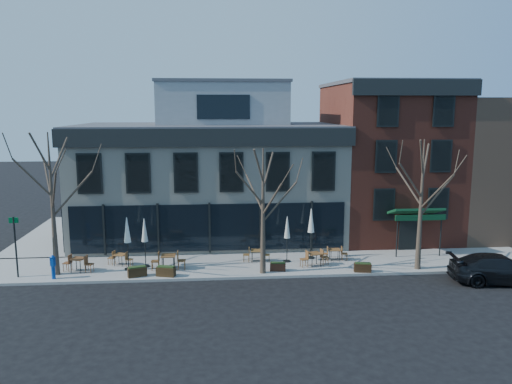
{
  "coord_description": "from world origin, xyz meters",
  "views": [
    {
      "loc": [
        0.38,
        -30.76,
        9.34
      ],
      "look_at": [
        3.1,
        2.0,
        3.78
      ],
      "focal_mm": 35.0,
      "sensor_mm": 36.0,
      "label": 1
    }
  ],
  "objects": [
    {
      "name": "ground",
      "position": [
        0.0,
        0.0,
        0.0
      ],
      "size": [
        120.0,
        120.0,
        0.0
      ],
      "primitive_type": "plane",
      "color": "black",
      "rests_on": "ground"
    },
    {
      "name": "planter_2",
      "position": [
        3.89,
        -3.6,
        0.4
      ],
      "size": [
        0.93,
        0.47,
        0.5
      ],
      "color": "black",
      "rests_on": "sidewalk_front"
    },
    {
      "name": "call_box",
      "position": [
        -8.46,
        -3.95,
        0.87
      ],
      "size": [
        0.28,
        0.27,
        1.35
      ],
      "color": "#0B3793",
      "rests_on": "sidewalk_front"
    },
    {
      "name": "tree_right",
      "position": [
        12.01,
        -3.9,
        4.02
      ],
      "size": [
        3.72,
        3.77,
        7.48
      ],
      "color": "#382B21",
      "rests_on": "sidewalk_front"
    },
    {
      "name": "planter_3",
      "position": [
        8.66,
        -4.2,
        0.42
      ],
      "size": [
        1.02,
        0.56,
        0.54
      ],
      "color": "black",
      "rests_on": "sidewalk_front"
    },
    {
      "name": "bg_building",
      "position": [
        23.0,
        6.0,
        5.0
      ],
      "size": [
        12.0,
        12.0,
        10.0
      ],
      "primitive_type": "cube",
      "color": "#8C664C",
      "rests_on": "ground"
    },
    {
      "name": "cafe_set_0",
      "position": [
        -7.43,
        -2.82,
        0.64
      ],
      "size": [
        1.86,
        0.9,
        0.95
      ],
      "color": "brown",
      "rests_on": "sidewalk_front"
    },
    {
      "name": "sign_pole",
      "position": [
        -10.5,
        -3.5,
        2.07
      ],
      "size": [
        0.5,
        0.1,
        3.4
      ],
      "color": "black",
      "rests_on": "sidewalk_front"
    },
    {
      "name": "cafe_set_3",
      "position": [
        2.82,
        -1.79,
        0.6
      ],
      "size": [
        1.68,
        0.73,
        0.87
      ],
      "color": "brown",
      "rests_on": "sidewalk_front"
    },
    {
      "name": "planter_0",
      "position": [
        -3.97,
        -3.93,
        0.43
      ],
      "size": [
        1.09,
        0.71,
        0.57
      ],
      "color": "black",
      "rests_on": "sidewalk_front"
    },
    {
      "name": "corner_building",
      "position": [
        0.07,
        5.07,
        4.72
      ],
      "size": [
        18.39,
        10.39,
        11.1
      ],
      "color": "beige",
      "rests_on": "ground"
    },
    {
      "name": "sidewalk_side",
      "position": [
        -11.25,
        6.0,
        0.07
      ],
      "size": [
        4.5,
        12.0,
        0.15
      ],
      "primitive_type": "cube",
      "color": "gray",
      "rests_on": "ground"
    },
    {
      "name": "umbrella_1",
      "position": [
        -3.74,
        -2.24,
        2.19
      ],
      "size": [
        0.46,
        0.46,
        2.89
      ],
      "color": "black",
      "rests_on": "sidewalk_front"
    },
    {
      "name": "umbrella_4",
      "position": [
        6.21,
        -1.36,
        2.36
      ],
      "size": [
        0.5,
        0.5,
        3.13
      ],
      "color": "black",
      "rests_on": "sidewalk_front"
    },
    {
      "name": "planter_1",
      "position": [
        -2.4,
        -4.02,
        0.44
      ],
      "size": [
        1.11,
        0.68,
        0.58
      ],
      "color": "#332311",
      "rests_on": "sidewalk_front"
    },
    {
      "name": "cafe_set_1",
      "position": [
        -5.26,
        -1.84,
        0.58
      ],
      "size": [
        1.61,
        0.92,
        0.83
      ],
      "color": "brown",
      "rests_on": "sidewalk_front"
    },
    {
      "name": "parked_sedan",
      "position": [
        15.62,
        -6.14,
        0.77
      ],
      "size": [
        5.52,
        2.82,
        1.53
      ],
      "primitive_type": "imported",
      "rotation": [
        0.0,
        0.0,
        1.44
      ],
      "color": "black",
      "rests_on": "ground"
    },
    {
      "name": "umbrella_3",
      "position": [
        4.65,
        -1.95,
        2.13
      ],
      "size": [
        0.45,
        0.45,
        2.81
      ],
      "color": "black",
      "rests_on": "sidewalk_front"
    },
    {
      "name": "cafe_set_4",
      "position": [
        6.15,
        -2.87,
        0.63
      ],
      "size": [
        1.84,
        0.89,
        0.94
      ],
      "color": "brown",
      "rests_on": "sidewalk_front"
    },
    {
      "name": "tree_mid",
      "position": [
        3.01,
        -3.9,
        3.79
      ],
      "size": [
        3.5,
        3.55,
        7.04
      ],
      "color": "#382B21",
      "rests_on": "sidewalk_front"
    },
    {
      "name": "umbrella_0",
      "position": [
        -4.65,
        -2.67,
        2.31
      ],
      "size": [
        0.49,
        0.49,
        3.06
      ],
      "color": "black",
      "rests_on": "sidewalk_front"
    },
    {
      "name": "cafe_set_5",
      "position": [
        7.59,
        -1.92,
        0.59
      ],
      "size": [
        1.63,
        0.69,
        0.85
      ],
      "color": "brown",
      "rests_on": "sidewalk_front"
    },
    {
      "name": "tree_corner",
      "position": [
        -8.49,
        -3.2,
        4.25
      ],
      "size": [
        3.93,
        3.98,
        7.92
      ],
      "color": "#382B21",
      "rests_on": "sidewalk_front"
    },
    {
      "name": "sidewalk_front",
      "position": [
        3.25,
        -2.15,
        0.07
      ],
      "size": [
        33.5,
        4.7,
        0.15
      ],
      "primitive_type": "cube",
      "color": "gray",
      "rests_on": "ground"
    },
    {
      "name": "cafe_set_2",
      "position": [
        -2.35,
        -2.88,
        0.69
      ],
      "size": [
        1.99,
        0.8,
        1.05
      ],
      "color": "brown",
      "rests_on": "sidewalk_front"
    },
    {
      "name": "red_brick_building",
      "position": [
        13.0,
        4.98,
        5.64
      ],
      "size": [
        8.2,
        11.78,
        11.18
      ],
      "color": "brown",
      "rests_on": "ground"
    }
  ]
}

